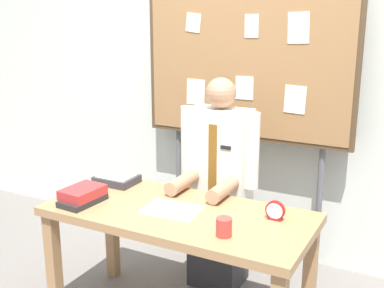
{
  "coord_description": "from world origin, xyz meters",
  "views": [
    {
      "loc": [
        1.28,
        -2.26,
        1.84
      ],
      "look_at": [
        0.0,
        0.17,
        1.09
      ],
      "focal_mm": 46.09,
      "sensor_mm": 36.0,
      "label": 1
    }
  ],
  "objects_px": {
    "desk": "(178,227)",
    "coffee_mug": "(224,227)",
    "open_notebook": "(172,210)",
    "desk_clock": "(275,211)",
    "person": "(219,192)",
    "book_stack": "(83,195)",
    "bulletin_board": "(246,62)",
    "paper_tray": "(117,179)"
  },
  "relations": [
    {
      "from": "desk",
      "to": "coffee_mug",
      "type": "height_order",
      "value": "coffee_mug"
    },
    {
      "from": "open_notebook",
      "to": "desk_clock",
      "type": "xyz_separation_m",
      "value": [
        0.55,
        0.15,
        0.04
      ]
    },
    {
      "from": "person",
      "to": "book_stack",
      "type": "height_order",
      "value": "person"
    },
    {
      "from": "bulletin_board",
      "to": "paper_tray",
      "type": "height_order",
      "value": "bulletin_board"
    },
    {
      "from": "coffee_mug",
      "to": "person",
      "type": "bearing_deg",
      "value": 116.55
    },
    {
      "from": "person",
      "to": "desk_clock",
      "type": "bearing_deg",
      "value": -38.46
    },
    {
      "from": "coffee_mug",
      "to": "paper_tray",
      "type": "height_order",
      "value": "coffee_mug"
    },
    {
      "from": "book_stack",
      "to": "open_notebook",
      "type": "height_order",
      "value": "book_stack"
    },
    {
      "from": "book_stack",
      "to": "paper_tray",
      "type": "relative_size",
      "value": 1.07
    },
    {
      "from": "bulletin_board",
      "to": "paper_tray",
      "type": "xyz_separation_m",
      "value": [
        -0.58,
        -0.77,
        -0.72
      ]
    },
    {
      "from": "desk",
      "to": "paper_tray",
      "type": "height_order",
      "value": "paper_tray"
    },
    {
      "from": "person",
      "to": "coffee_mug",
      "type": "bearing_deg",
      "value": -63.45
    },
    {
      "from": "desk",
      "to": "book_stack",
      "type": "bearing_deg",
      "value": -163.62
    },
    {
      "from": "paper_tray",
      "to": "book_stack",
      "type": "bearing_deg",
      "value": -85.79
    },
    {
      "from": "coffee_mug",
      "to": "paper_tray",
      "type": "distance_m",
      "value": 1.02
    },
    {
      "from": "person",
      "to": "coffee_mug",
      "type": "xyz_separation_m",
      "value": [
        0.36,
        -0.73,
        0.12
      ]
    },
    {
      "from": "desk_clock",
      "to": "coffee_mug",
      "type": "bearing_deg",
      "value": -117.66
    },
    {
      "from": "desk",
      "to": "book_stack",
      "type": "xyz_separation_m",
      "value": [
        -0.55,
        -0.16,
        0.15
      ]
    },
    {
      "from": "open_notebook",
      "to": "coffee_mug",
      "type": "distance_m",
      "value": 0.42
    },
    {
      "from": "desk",
      "to": "coffee_mug",
      "type": "distance_m",
      "value": 0.43
    },
    {
      "from": "bulletin_board",
      "to": "paper_tray",
      "type": "relative_size",
      "value": 8.05
    },
    {
      "from": "open_notebook",
      "to": "paper_tray",
      "type": "bearing_deg",
      "value": 157.48
    },
    {
      "from": "desk",
      "to": "paper_tray",
      "type": "bearing_deg",
      "value": 160.16
    },
    {
      "from": "open_notebook",
      "to": "paper_tray",
      "type": "distance_m",
      "value": 0.6
    },
    {
      "from": "coffee_mug",
      "to": "open_notebook",
      "type": "bearing_deg",
      "value": 157.94
    },
    {
      "from": "person",
      "to": "open_notebook",
      "type": "bearing_deg",
      "value": -92.71
    },
    {
      "from": "book_stack",
      "to": "open_notebook",
      "type": "relative_size",
      "value": 0.88
    },
    {
      "from": "person",
      "to": "open_notebook",
      "type": "distance_m",
      "value": 0.58
    },
    {
      "from": "person",
      "to": "desk",
      "type": "bearing_deg",
      "value": -90.0
    },
    {
      "from": "bulletin_board",
      "to": "book_stack",
      "type": "bearing_deg",
      "value": -115.9
    },
    {
      "from": "bulletin_board",
      "to": "desk",
      "type": "bearing_deg",
      "value": -90.01
    },
    {
      "from": "person",
      "to": "coffee_mug",
      "type": "height_order",
      "value": "person"
    },
    {
      "from": "coffee_mug",
      "to": "book_stack",
      "type": "bearing_deg",
      "value": 179.0
    },
    {
      "from": "desk",
      "to": "coffee_mug",
      "type": "relative_size",
      "value": 15.94
    },
    {
      "from": "open_notebook",
      "to": "paper_tray",
      "type": "xyz_separation_m",
      "value": [
        -0.55,
        0.23,
        0.02
      ]
    },
    {
      "from": "book_stack",
      "to": "paper_tray",
      "type": "bearing_deg",
      "value": 94.21
    },
    {
      "from": "paper_tray",
      "to": "bulletin_board",
      "type": "bearing_deg",
      "value": 52.88
    },
    {
      "from": "bulletin_board",
      "to": "desk_clock",
      "type": "relative_size",
      "value": 19.36
    },
    {
      "from": "bulletin_board",
      "to": "person",
      "type": "bearing_deg",
      "value": -90.02
    },
    {
      "from": "coffee_mug",
      "to": "paper_tray",
      "type": "bearing_deg",
      "value": 157.67
    },
    {
      "from": "bulletin_board",
      "to": "open_notebook",
      "type": "bearing_deg",
      "value": -91.56
    },
    {
      "from": "book_stack",
      "to": "bulletin_board",
      "type": "bearing_deg",
      "value": 64.1
    }
  ]
}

